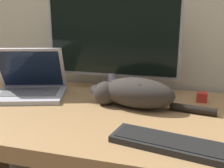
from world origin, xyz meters
name	(u,v)px	position (x,y,z in m)	size (l,w,h in m)	color
desk	(106,140)	(0.00, 0.38, 0.59)	(1.71, 0.75, 0.73)	#A37A4C
monitor	(112,42)	(-0.05, 0.64, 0.98)	(0.66, 0.22, 0.49)	#B2B2B7
laptop	(29,86)	(-0.41, 0.46, 0.77)	(0.39, 0.33, 0.23)	#B7B7BC
external_keyboard	(172,144)	(0.28, 0.13, 0.74)	(0.39, 0.18, 0.02)	black
cat	(135,92)	(0.11, 0.44, 0.79)	(0.51, 0.19, 0.13)	#332D28
small_toy	(202,97)	(0.39, 0.59, 0.75)	(0.04, 0.04, 0.04)	red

